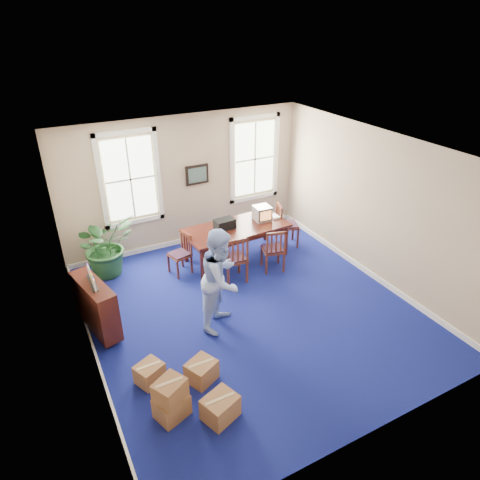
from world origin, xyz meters
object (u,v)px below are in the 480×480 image
crt_tv (262,213)px  conference_table (237,242)px  potted_plant (105,245)px  cardboard_boxes (180,389)px  man (221,279)px  credenza (96,309)px  chair_near_left (234,258)px

crt_tv → conference_table: bearing=-172.7°
potted_plant → cardboard_boxes: potted_plant is taller
man → credenza: bearing=115.7°
conference_table → credenza: credenza is taller
crt_tv → cardboard_boxes: crt_tv is taller
crt_tv → potted_plant: bearing=172.0°
man → cardboard_boxes: size_ratio=1.61×
cardboard_boxes → credenza: bearing=106.9°
credenza → cardboard_boxes: 2.45m
conference_table → potted_plant: potted_plant is taller
conference_table → cardboard_boxes: size_ratio=1.98×
conference_table → credenza: (-3.45, -1.17, 0.07)m
crt_tv → cardboard_boxes: size_ratio=0.34×
chair_near_left → cardboard_boxes: 3.51m
man → potted_plant: size_ratio=1.40×
crt_tv → potted_plant: 3.64m
credenza → cardboard_boxes: credenza is taller
potted_plant → chair_near_left: bearing=-33.6°
man → potted_plant: man is taller
chair_near_left → potted_plant: potted_plant is taller
crt_tv → man: man is taller
man → potted_plant: (-1.50, 2.77, -0.28)m
potted_plant → man: bearing=-61.6°
conference_table → chair_near_left: (-0.49, -0.82, 0.15)m
crt_tv → chair_near_left: 1.55m
potted_plant → conference_table: bearing=-14.6°
man → conference_table: bearing=14.2°
chair_near_left → credenza: bearing=11.3°
conference_table → man: (-1.35, -2.03, 0.57)m
chair_near_left → man: man is taller
cardboard_boxes → man: bearing=46.9°
chair_near_left → potted_plant: bearing=-29.0°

